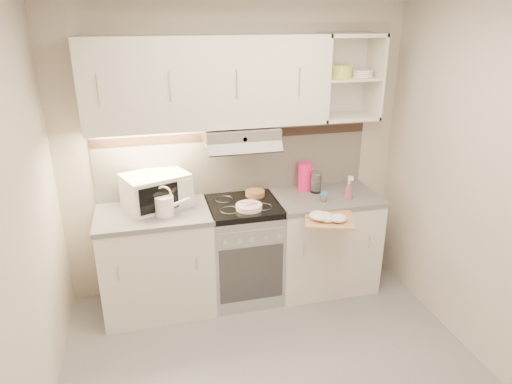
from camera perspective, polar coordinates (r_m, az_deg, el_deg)
ground at (r=3.46m, az=2.88°, el=-22.44°), size 3.00×3.00×0.00m
room_shell at (r=2.95m, az=1.43°, el=6.26°), size 3.04×2.84×2.52m
base_cabinet_left at (r=4.00m, az=-12.22°, el=-8.62°), size 0.90×0.60×0.86m
worktop_left at (r=3.79m, az=-12.74°, el=-2.72°), size 0.92×0.62×0.04m
base_cabinet_right at (r=4.27m, az=8.36°, el=-6.24°), size 0.90×0.60×0.86m
worktop_right at (r=4.09m, az=8.70°, el=-0.64°), size 0.92×0.62×0.04m
electric_range at (r=4.06m, az=-1.55°, el=-7.25°), size 0.60×0.60×0.90m
microwave at (r=3.84m, az=-12.39°, el=0.21°), size 0.60×0.52×0.28m
watering_can at (r=3.68m, az=-11.24°, el=-1.56°), size 0.29×0.15×0.25m
plate_stack at (r=3.74m, az=-0.88°, el=-1.85°), size 0.22×0.22×0.05m
bread_loaf at (r=4.02m, az=-0.13°, el=-0.13°), size 0.17×0.17×0.04m
pink_pitcher at (r=4.14m, az=6.15°, el=1.96°), size 0.14×0.13×0.25m
glass_jar at (r=4.10m, az=7.52°, el=1.24°), size 0.10×0.10×0.19m
spice_jar at (r=3.92m, az=8.49°, el=-0.60°), size 0.06×0.06×0.09m
spray_bottle at (r=4.01m, az=11.51°, el=0.35°), size 0.08×0.08×0.22m
cutting_board at (r=3.68m, az=9.11°, el=-3.42°), size 0.47×0.45×0.02m
dish_towel at (r=3.64m, az=9.16°, el=-2.83°), size 0.32×0.29×0.08m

